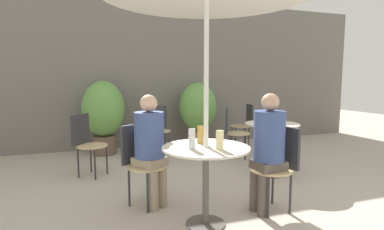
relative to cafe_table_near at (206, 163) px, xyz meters
name	(u,v)px	position (x,y,z in m)	size (l,w,h in m)	color
ground_plane	(222,226)	(0.13, -0.08, -0.60)	(20.00, 20.00, 0.00)	#B2A899
storefront_wall	(148,73)	(0.13, 3.61, 0.90)	(10.00, 0.06, 3.00)	slate
cafe_table_near	(206,163)	(0.00, 0.00, 0.00)	(0.81, 0.81, 0.75)	#514C47
cafe_table_far	(272,135)	(1.44, 1.11, -0.01)	(0.76, 0.76, 0.75)	#514C47
bistro_chair_0	(279,160)	(0.85, 0.08, -0.07)	(0.43, 0.43, 0.88)	tan
bistro_chair_1	(141,157)	(-0.49, 0.70, -0.07)	(0.48, 0.49, 0.88)	tan
bistro_chair_2	(158,125)	(0.17, 2.89, -0.07)	(0.43, 0.43, 0.88)	tan
bistro_chair_3	(232,128)	(1.34, 2.17, -0.07)	(0.48, 0.47, 0.88)	tan
bistro_chair_4	(86,139)	(-1.07, 1.93, -0.07)	(0.49, 0.48, 0.88)	tan
bistro_chair_5	(245,121)	(1.97, 2.86, -0.07)	(0.45, 0.43, 0.88)	tan
seated_person_0	(268,143)	(0.70, 0.07, 0.13)	(0.33, 0.31, 1.23)	brown
seated_person_1	(150,141)	(-0.41, 0.58, 0.12)	(0.39, 0.40, 1.21)	gray
beer_glass_0	(192,139)	(-0.15, -0.05, 0.24)	(0.06, 0.06, 0.18)	silver
beer_glass_1	(220,140)	(0.08, -0.14, 0.23)	(0.07, 0.07, 0.17)	beige
beer_glass_2	(200,135)	(0.00, 0.16, 0.23)	(0.06, 0.06, 0.17)	#B28433
potted_plant_0	(103,112)	(-0.78, 3.14, 0.19)	(0.76, 0.76, 1.35)	brown
potted_plant_1	(198,110)	(1.02, 3.08, 0.17)	(0.74, 0.74, 1.32)	#93664C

